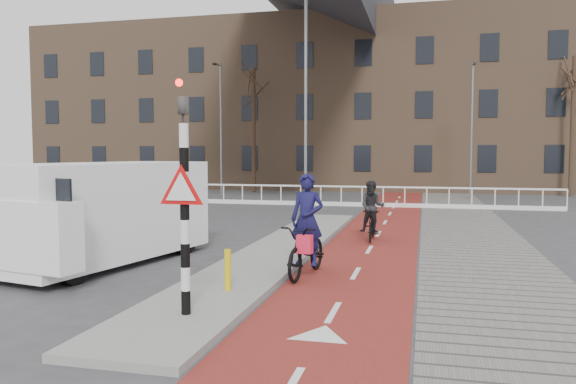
# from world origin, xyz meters

# --- Properties ---
(ground) EXTENTS (120.00, 120.00, 0.00)m
(ground) POSITION_xyz_m (0.00, 0.00, 0.00)
(ground) COLOR #38383A
(ground) RESTS_ON ground
(bike_lane) EXTENTS (2.50, 60.00, 0.01)m
(bike_lane) POSITION_xyz_m (1.50, 10.00, 0.01)
(bike_lane) COLOR maroon
(bike_lane) RESTS_ON ground
(sidewalk) EXTENTS (3.00, 60.00, 0.01)m
(sidewalk) POSITION_xyz_m (4.30, 10.00, 0.01)
(sidewalk) COLOR slate
(sidewalk) RESTS_ON ground
(curb_island) EXTENTS (1.80, 16.00, 0.12)m
(curb_island) POSITION_xyz_m (-0.70, 4.00, 0.06)
(curb_island) COLOR gray
(curb_island) RESTS_ON ground
(traffic_signal) EXTENTS (0.80, 0.80, 3.68)m
(traffic_signal) POSITION_xyz_m (-0.60, -2.02, 1.99)
(traffic_signal) COLOR black
(traffic_signal) RESTS_ON curb_island
(bollard) EXTENTS (0.12, 0.12, 0.73)m
(bollard) POSITION_xyz_m (-0.49, -0.45, 0.49)
(bollard) COLOR yellow
(bollard) RESTS_ON curb_island
(cyclist_near) EXTENTS (0.96, 2.14, 2.13)m
(cyclist_near) POSITION_xyz_m (0.55, 1.48, 0.72)
(cyclist_near) COLOR black
(cyclist_near) RESTS_ON bike_lane
(cyclist_far) EXTENTS (0.74, 1.60, 1.74)m
(cyclist_far) POSITION_xyz_m (1.43, 6.52, 0.73)
(cyclist_far) COLOR black
(cyclist_far) RESTS_ON bike_lane
(van) EXTENTS (3.19, 5.74, 2.33)m
(van) POSITION_xyz_m (-4.29, 1.69, 1.23)
(van) COLOR white
(van) RESTS_ON ground
(railing) EXTENTS (28.00, 0.10, 0.99)m
(railing) POSITION_xyz_m (-5.00, 17.00, 0.31)
(railing) COLOR silver
(railing) RESTS_ON ground
(townhouse_row) EXTENTS (46.00, 10.00, 15.90)m
(townhouse_row) POSITION_xyz_m (-3.00, 32.00, 7.81)
(townhouse_row) COLOR #7F6047
(townhouse_row) RESTS_ON ground
(tree_mid) EXTENTS (0.26, 0.26, 8.03)m
(tree_mid) POSITION_xyz_m (-7.93, 25.20, 4.01)
(tree_mid) COLOR black
(tree_mid) RESTS_ON ground
(tree_right) EXTENTS (0.21, 0.21, 8.13)m
(tree_right) POSITION_xyz_m (11.16, 25.91, 4.07)
(tree_right) COLOR black
(tree_right) RESTS_ON ground
(streetlight_near) EXTENTS (0.12, 0.12, 8.94)m
(streetlight_near) POSITION_xyz_m (-1.92, 13.02, 4.47)
(streetlight_near) COLOR slate
(streetlight_near) RESTS_ON ground
(streetlight_left) EXTENTS (0.12, 0.12, 7.93)m
(streetlight_left) POSITION_xyz_m (-9.25, 22.71, 3.97)
(streetlight_left) COLOR slate
(streetlight_left) RESTS_ON ground
(streetlight_right) EXTENTS (0.12, 0.12, 7.43)m
(streetlight_right) POSITION_xyz_m (5.36, 22.66, 3.71)
(streetlight_right) COLOR slate
(streetlight_right) RESTS_ON ground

